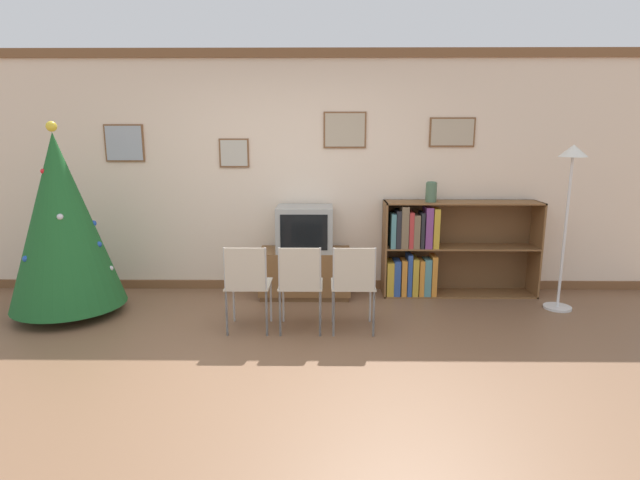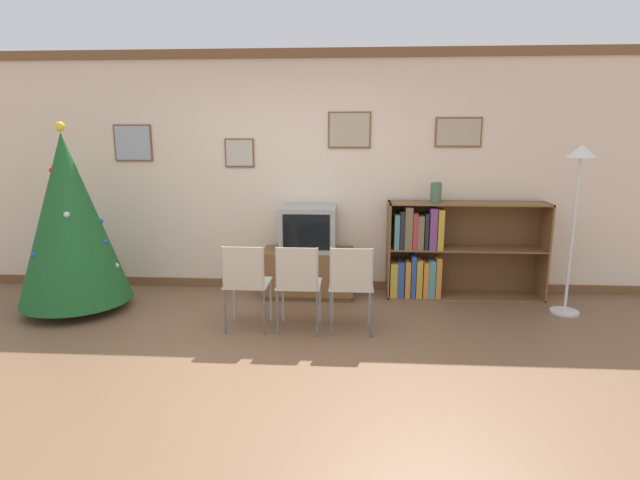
# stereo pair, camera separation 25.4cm
# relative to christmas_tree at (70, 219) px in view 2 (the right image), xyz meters

# --- Properties ---
(ground_plane) EXTENTS (24.00, 24.00, 0.00)m
(ground_plane) POSITION_rel_christmas_tree_xyz_m (2.20, -1.26, -0.95)
(ground_plane) COLOR brown
(wall_back) EXTENTS (8.55, 0.11, 2.70)m
(wall_back) POSITION_rel_christmas_tree_xyz_m (2.20, 0.92, 0.40)
(wall_back) COLOR beige
(wall_back) RESTS_ON ground_plane
(christmas_tree) EXTENTS (1.09, 1.09, 1.91)m
(christmas_tree) POSITION_rel_christmas_tree_xyz_m (0.00, 0.00, 0.00)
(christmas_tree) COLOR maroon
(christmas_tree) RESTS_ON ground_plane
(tv_console) EXTENTS (1.01, 0.48, 0.53)m
(tv_console) POSITION_rel_christmas_tree_xyz_m (2.36, 0.61, -0.69)
(tv_console) COLOR brown
(tv_console) RESTS_ON ground_plane
(television) EXTENTS (0.61, 0.47, 0.49)m
(television) POSITION_rel_christmas_tree_xyz_m (2.36, 0.60, -0.18)
(television) COLOR #9E9E99
(television) RESTS_ON tv_console
(folding_chair_left) EXTENTS (0.40, 0.40, 0.82)m
(folding_chair_left) POSITION_rel_christmas_tree_xyz_m (1.88, -0.47, -0.48)
(folding_chair_left) COLOR #BCB29E
(folding_chair_left) RESTS_ON ground_plane
(folding_chair_center) EXTENTS (0.40, 0.40, 0.82)m
(folding_chair_center) POSITION_rel_christmas_tree_xyz_m (2.36, -0.47, -0.48)
(folding_chair_center) COLOR #BCB29E
(folding_chair_center) RESTS_ON ground_plane
(folding_chair_right) EXTENTS (0.40, 0.40, 0.82)m
(folding_chair_right) POSITION_rel_christmas_tree_xyz_m (2.84, -0.47, -0.48)
(folding_chair_right) COLOR #BCB29E
(folding_chair_right) RESTS_ON ground_plane
(bookshelf) EXTENTS (1.72, 0.36, 1.06)m
(bookshelf) POSITION_rel_christmas_tree_xyz_m (3.79, 0.67, -0.44)
(bookshelf) COLOR brown
(bookshelf) RESTS_ON ground_plane
(vase) EXTENTS (0.12, 0.12, 0.22)m
(vase) POSITION_rel_christmas_tree_xyz_m (3.74, 0.64, 0.23)
(vase) COLOR #47664C
(vase) RESTS_ON bookshelf
(standing_lamp) EXTENTS (0.28, 0.28, 1.69)m
(standing_lamp) POSITION_rel_christmas_tree_xyz_m (5.03, 0.20, 0.35)
(standing_lamp) COLOR silver
(standing_lamp) RESTS_ON ground_plane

